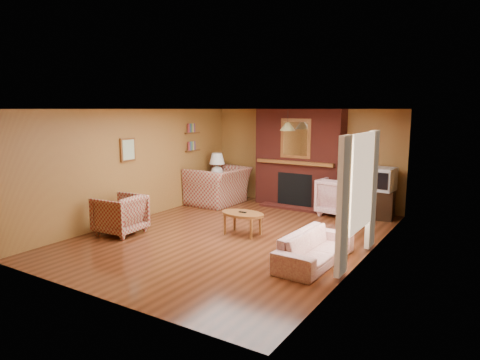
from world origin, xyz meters
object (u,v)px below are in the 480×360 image
Objects in this scene: tv_stand at (380,204)px; crt_tv at (381,179)px; table_lamp at (217,164)px; side_table at (217,189)px; fireplace at (299,159)px; plaid_loveseat at (218,186)px; floral_sofa at (315,248)px; plaid_armchair at (120,214)px; floral_armchair at (342,197)px; coffee_table at (243,215)px.

tv_stand is 1.05× the size of crt_tv.
side_table is at bearing -90.00° from table_lamp.
fireplace reaches higher than plaid_loveseat.
side_table is 0.93× the size of tv_stand.
table_lamp is at bearing 179.55° from tv_stand.
side_table is 0.88× the size of table_lamp.
floral_sofa is 2.69× the size of tv_stand.
table_lamp is at bearing -141.11° from plaid_loveseat.
crt_tv is (4.00, 3.86, 0.51)m from plaid_armchair.
floral_armchair is (3.20, 3.68, 0.05)m from plaid_armchair.
fireplace is 2.89× the size of plaid_armchair.
fireplace is 2.34m from side_table.
floral_sofa is at bearing 109.16° from floral_armchair.
plaid_loveseat is at bearing 56.56° from floral_sofa.
table_lamp is 4.21m from tv_stand.
floral_sofa is 2.83× the size of crt_tv.
fireplace is at bearing 149.89° from plaid_armchair.
plaid_loveseat reaches higher than coffee_table.
fireplace is 2.73× the size of coffee_table.
floral_armchair is 2.74m from coffee_table.
crt_tv is (4.15, 0.34, -0.08)m from table_lamp.
plaid_armchair is 1.24× the size of table_lamp.
tv_stand is (1.92, 2.69, -0.07)m from coffee_table.
floral_sofa is 1.91m from coffee_table.
floral_armchair is 1.07× the size of coffee_table.
table_lamp is (-4.00, 3.05, 0.72)m from floral_sofa.
plaid_armchair is at bearing 56.68° from floral_armchair.
plaid_armchair is 3.88m from floral_sofa.
tv_stand is (0.80, 0.18, -0.11)m from floral_armchair.
floral_armchair is at bearing 2.84° from table_lamp.
tv_stand is (2.05, -0.18, -0.87)m from fireplace.
crt_tv is at bearing 129.57° from plaid_armchair.
plaid_loveseat is (-1.85, -0.85, -0.72)m from fireplace.
floral_armchair is at bearing 65.87° from coffee_table.
plaid_armchair is 5.56m from tv_stand.
plaid_loveseat is at bearing 134.43° from coffee_table.
fireplace is 1.68× the size of plaid_loveseat.
floral_sofa is at bearing 92.52° from plaid_armchair.
tv_stand is at bearing 4.82° from side_table.
table_lamp reaches higher than plaid_armchair.
floral_sofa is 1.80× the size of floral_armchair.
fireplace is at bearing 92.54° from coffee_table.
plaid_loveseat is 4.64m from floral_sofa.
floral_armchair is 1.58× the size of crt_tv.
plaid_armchair is at bearing -115.73° from fireplace.
table_lamp is (-0.25, 0.32, 0.50)m from plaid_loveseat.
coffee_table is at bearing -46.36° from table_lamp.
floral_sofa is 1.93× the size of coffee_table.
coffee_table is 3.34m from crt_tv.
floral_armchair is 1.40× the size of table_lamp.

